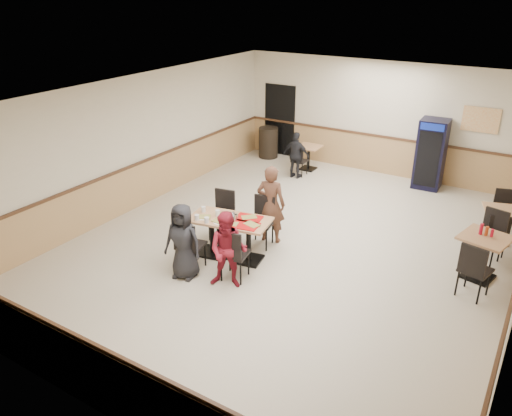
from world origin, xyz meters
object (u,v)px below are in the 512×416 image
Objects in this scene: lone_diner at (296,155)px; back_table at (309,154)px; diner_man_opposite at (271,204)px; side_table_far at (500,220)px; diner_woman_left at (183,241)px; side_table_near at (483,251)px; diner_woman_right at (228,250)px; main_table at (230,232)px; pepsi_cooler at (431,154)px; trash_bin at (268,143)px.

lone_diner reaches higher than back_table.
diner_man_opposite is 4.59m from side_table_far.
diner_woman_left is at bearing 60.44° from diner_man_opposite.
lone_diner is 0.79m from back_table.
back_table is (-5.08, 3.52, -0.09)m from side_table_near.
diner_man_opposite is at bearing 76.56° from diner_woman_right.
lone_diner is (-0.92, 4.46, 0.09)m from main_table.
pepsi_cooler is (1.94, 4.63, 0.08)m from diner_man_opposite.
diner_woman_right is at bearing -145.05° from side_table_near.
side_table_far is (0.07, 1.65, -0.07)m from side_table_near.
diner_woman_left reaches higher than main_table.
diner_man_opposite is at bearing -73.79° from back_table.
diner_man_opposite is 5.35m from trash_bin.
pepsi_cooler is at bearing 115.95° from side_table_near.
diner_man_opposite is at bearing -59.19° from trash_bin.
lone_diner is 1.37× the size of side_table_near.
diner_woman_right is 7.06m from trash_bin.
side_table_far is at bearing -20.01° from back_table.
pepsi_cooler is at bearing 131.02° from side_table_far.
side_table_far is (3.69, 4.18, -0.22)m from diner_woman_right.
back_table is (-0.00, 0.77, -0.18)m from lone_diner.
back_table is 1.54m from trash_bin.
diner_man_opposite is at bearing -148.89° from side_table_far.
diner_woman_right is 0.78× the size of pepsi_cooler.
diner_woman_left is at bearing -84.36° from back_table.
diner_man_opposite is (0.31, 0.99, 0.26)m from main_table.
main_table is 4.49m from side_table_near.
lone_diner is at bearing 84.88° from diner_woman_right.
lone_diner is at bearing -162.44° from pepsi_cooler.
diner_woman_right is at bearing 84.97° from diner_man_opposite.
pepsi_cooler is 4.70m from trash_bin.
diner_woman_left is 7.09m from pepsi_cooler.
diner_woman_right is 0.86× the size of diner_man_opposite.
side_table_near reaches higher than main_table.
trash_bin reaches higher than side_table_far.
main_table is at bearing -141.60° from side_table_far.
side_table_far is (4.54, 4.34, -0.22)m from diner_woman_left.
lone_diner is at bearing 85.16° from diner_woman_left.
lone_diner reaches higher than side_table_far.
trash_bin is at bearing -71.32° from diner_man_opposite.
pepsi_cooler reaches higher than side_table_far.
diner_woman_left is 5.48m from lone_diner.
main_table is at bearing -157.74° from side_table_near.
diner_woman_right is 6.67m from pepsi_cooler.
diner_woman_left is (-0.31, -0.99, 0.16)m from main_table.
diner_man_opposite is at bearing 61.30° from diner_woman_left.
diner_woman_right reaches higher than side_table_far.
lone_diner is (-1.46, 5.29, -0.06)m from diner_woman_right.
trash_bin is at bearing 96.62° from diner_woman_left.
diner_woman_right is 5.49m from lone_diner.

